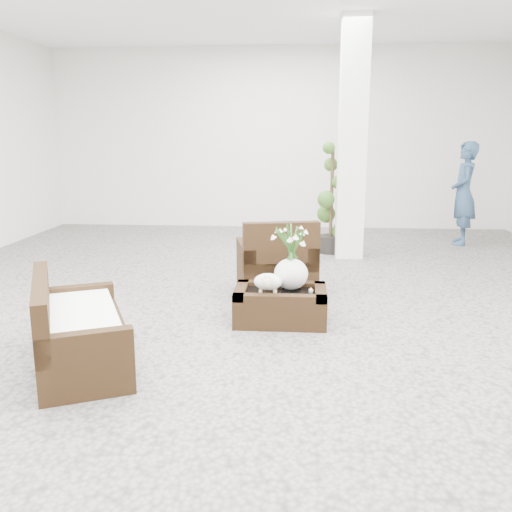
# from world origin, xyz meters

# --- Properties ---
(ground) EXTENTS (11.00, 11.00, 0.00)m
(ground) POSITION_xyz_m (0.00, 0.00, 0.00)
(ground) COLOR gray
(ground) RESTS_ON ground
(column) EXTENTS (0.40, 0.40, 3.50)m
(column) POSITION_xyz_m (1.20, 2.80, 1.75)
(column) COLOR white
(column) RESTS_ON ground
(coffee_table) EXTENTS (0.90, 0.60, 0.31)m
(coffee_table) POSITION_xyz_m (0.26, -0.32, 0.16)
(coffee_table) COLOR #301E0E
(coffee_table) RESTS_ON ground
(sheep_figurine) EXTENTS (0.28, 0.23, 0.21)m
(sheep_figurine) POSITION_xyz_m (0.14, -0.42, 0.42)
(sheep_figurine) COLOR white
(sheep_figurine) RESTS_ON coffee_table
(planter_narcissus) EXTENTS (0.44, 0.44, 0.80)m
(planter_narcissus) POSITION_xyz_m (0.36, -0.22, 0.71)
(planter_narcissus) COLOR white
(planter_narcissus) RESTS_ON coffee_table
(tealight) EXTENTS (0.04, 0.04, 0.03)m
(tealight) POSITION_xyz_m (0.56, -0.30, 0.33)
(tealight) COLOR white
(tealight) RESTS_ON coffee_table
(armchair) EXTENTS (1.00, 0.97, 0.90)m
(armchair) POSITION_xyz_m (0.17, 0.69, 0.45)
(armchair) COLOR #301E0E
(armchair) RESTS_ON ground
(loveseat) EXTENTS (1.18, 1.53, 0.74)m
(loveseat) POSITION_xyz_m (-1.31, -1.50, 0.37)
(loveseat) COLOR #301E0E
(loveseat) RESTS_ON ground
(topiary) EXTENTS (0.45, 0.45, 1.69)m
(topiary) POSITION_xyz_m (0.94, 3.06, 0.85)
(topiary) COLOR #2C4D18
(topiary) RESTS_ON ground
(shopper) EXTENTS (0.51, 0.69, 1.73)m
(shopper) POSITION_xyz_m (3.19, 3.92, 0.86)
(shopper) COLOR #2E4967
(shopper) RESTS_ON ground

